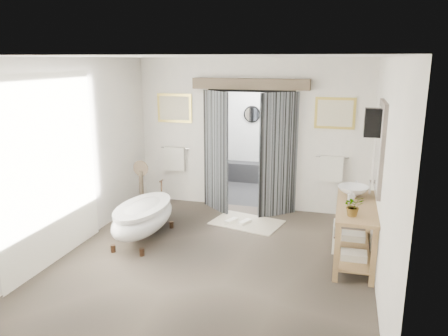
{
  "coord_description": "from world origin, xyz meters",
  "views": [
    {
      "loc": [
        1.75,
        -5.63,
        2.87
      ],
      "look_at": [
        0.0,
        0.6,
        1.25
      ],
      "focal_mm": 35.0,
      "sensor_mm": 36.0,
      "label": 1
    }
  ],
  "objects": [
    {
      "name": "back_wall_dressing",
      "position": [
        0.0,
        2.32,
        1.56
      ],
      "size": [
        3.82,
        0.68,
        2.52
      ],
      "color": "black",
      "rests_on": "ground_plane"
    },
    {
      "name": "pedestal_mirror",
      "position": [
        -1.9,
        1.58,
        0.44
      ],
      "size": [
        0.31,
        0.2,
        1.03
      ],
      "color": "brown",
      "rests_on": "ground_plane"
    },
    {
      "name": "rug",
      "position": [
        0.15,
        1.6,
        0.01
      ],
      "size": [
        1.35,
        1.05,
        0.01
      ],
      "primitive_type": "cube",
      "rotation": [
        0.0,
        0.0,
        -0.23
      ],
      "color": "beige",
      "rests_on": "ground_plane"
    },
    {
      "name": "shower_room",
      "position": [
        0.0,
        3.99,
        0.91
      ],
      "size": [
        2.22,
        2.01,
        2.51
      ],
      "color": "#272728",
      "rests_on": "ground_plane"
    },
    {
      "name": "soap_bottle_a",
      "position": [
        1.89,
        0.67,
        0.94
      ],
      "size": [
        0.09,
        0.1,
        0.18
      ],
      "primitive_type": "imported",
      "rotation": [
        0.0,
        0.0,
        0.17
      ],
      "color": "gray",
      "rests_on": "vanity"
    },
    {
      "name": "plant",
      "position": [
        1.92,
        0.08,
        0.99
      ],
      "size": [
        0.31,
        0.29,
        0.28
      ],
      "primitive_type": "imported",
      "rotation": [
        0.0,
        0.0,
        0.34
      ],
      "color": "gray",
      "rests_on": "vanity"
    },
    {
      "name": "basin",
      "position": [
        1.92,
        0.96,
        0.93
      ],
      "size": [
        0.58,
        0.58,
        0.16
      ],
      "primitive_type": "imported",
      "rotation": [
        0.0,
        0.0,
        0.31
      ],
      "color": "white",
      "rests_on": "vanity"
    },
    {
      "name": "slippers",
      "position": [
        0.0,
        1.52,
        0.04
      ],
      "size": [
        0.46,
        0.29,
        0.05
      ],
      "color": "white",
      "rests_on": "rug"
    },
    {
      "name": "clawfoot_tub",
      "position": [
        -1.31,
        0.43,
        0.39
      ],
      "size": [
        0.73,
        1.64,
        0.8
      ],
      "color": "#3B2619",
      "rests_on": "ground_plane"
    },
    {
      "name": "ground_plane",
      "position": [
        0.0,
        0.0,
        0.0
      ],
      "size": [
        5.0,
        5.0,
        0.0
      ],
      "primitive_type": "plane",
      "color": "brown"
    },
    {
      "name": "vanity",
      "position": [
        1.95,
        0.56,
        0.51
      ],
      "size": [
        0.57,
        1.6,
        0.85
      ],
      "color": "#A67F54",
      "rests_on": "ground_plane"
    },
    {
      "name": "room_shell",
      "position": [
        -0.04,
        -0.11,
        1.86
      ],
      "size": [
        4.52,
        5.02,
        2.91
      ],
      "color": "white",
      "rests_on": "ground_plane"
    },
    {
      "name": "soap_bottle_b",
      "position": [
        1.97,
        1.25,
        0.94
      ],
      "size": [
        0.15,
        0.15,
        0.18
      ],
      "primitive_type": "imported",
      "rotation": [
        0.0,
        0.0,
        -0.14
      ],
      "color": "gray",
      "rests_on": "vanity"
    }
  ]
}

